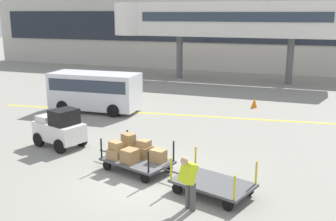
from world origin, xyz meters
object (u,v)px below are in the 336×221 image
shuttle_van (95,89)px  safety_cone_near (254,103)px  baggage_cart_middle (213,183)px  baggage_handler (189,180)px  baggage_tug (60,128)px  baggage_cart_lead (135,154)px

shuttle_van → safety_cone_near: (8.05, 3.80, -0.96)m
baggage_cart_middle → baggage_handler: baggage_handler is taller
shuttle_van → baggage_handler: bearing=-48.4°
baggage_tug → shuttle_van: size_ratio=0.48×
baggage_cart_lead → shuttle_van: 8.92m
baggage_cart_lead → baggage_handler: size_ratio=1.97×
baggage_cart_middle → baggage_cart_lead: bearing=161.4°
baggage_cart_middle → shuttle_van: 11.66m
baggage_handler → baggage_cart_lead: bearing=140.0°
baggage_tug → safety_cone_near: size_ratio=4.25×
baggage_handler → shuttle_van: shuttle_van is taller
baggage_tug → shuttle_van: 5.99m
shuttle_van → safety_cone_near: size_ratio=8.87×
safety_cone_near → baggage_cart_lead: bearing=-103.2°
baggage_cart_lead → baggage_cart_middle: size_ratio=1.00×
baggage_handler → safety_cone_near: (-0.04, 12.91, -0.59)m
baggage_cart_lead → baggage_tug: bearing=162.3°
baggage_handler → shuttle_van: 12.19m
baggage_cart_lead → safety_cone_near: baggage_cart_lead is taller
baggage_cart_lead → shuttle_van: size_ratio=0.63×
baggage_cart_lead → safety_cone_near: (2.52, 10.76, -0.27)m
baggage_tug → shuttle_van: bearing=106.4°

